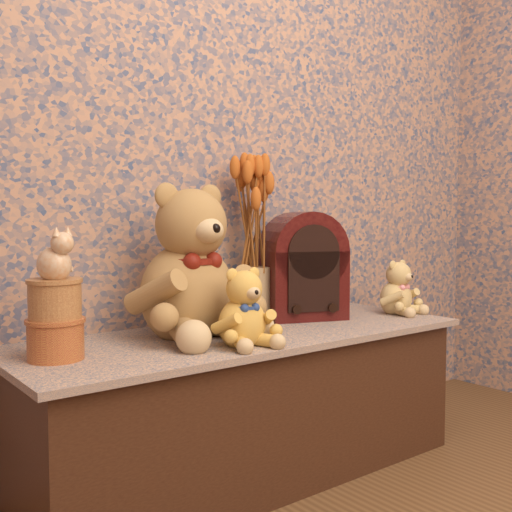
{
  "coord_description": "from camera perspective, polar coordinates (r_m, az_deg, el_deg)",
  "views": [
    {
      "loc": [
        -1.12,
        -0.26,
        0.81
      ],
      "look_at": [
        0.0,
        1.19,
        0.69
      ],
      "focal_mm": 42.39,
      "sensor_mm": 36.0,
      "label": 1
    }
  ],
  "objects": [
    {
      "name": "dried_stalks",
      "position": [
        2.07,
        -0.13,
        4.76
      ],
      "size": [
        0.29,
        0.29,
        0.42
      ],
      "primitive_type": null,
      "rotation": [
        0.0,
        0.0,
        0.39
      ],
      "color": "#BD591E",
      "rests_on": "ceramic_vase"
    },
    {
      "name": "teddy_small",
      "position": [
        2.31,
        13.08,
        -2.66
      ],
      "size": [
        0.2,
        0.22,
        0.21
      ],
      "primitive_type": null,
      "rotation": [
        0.0,
        0.0,
        0.14
      ],
      "color": "tan",
      "rests_on": "display_shelf"
    },
    {
      "name": "cat_figurine",
      "position": [
        1.58,
        -18.53,
        0.27
      ],
      "size": [
        0.13,
        0.13,
        0.13
      ],
      "primitive_type": null,
      "rotation": [
        0.0,
        0.0,
        0.33
      ],
      "color": "silver",
      "rests_on": "biscuit_tin_upper"
    },
    {
      "name": "biscuit_tin_lower",
      "position": [
        1.61,
        -18.38,
        -7.51
      ],
      "size": [
        0.15,
        0.15,
        0.1
      ],
      "primitive_type": "cylinder",
      "rotation": [
        0.0,
        0.0,
        -0.05
      ],
      "color": "#C9873B",
      "rests_on": "display_shelf"
    },
    {
      "name": "teddy_medium",
      "position": [
        1.69,
        -1.31,
        -4.51
      ],
      "size": [
        0.2,
        0.23,
        0.23
      ],
      "primitive_type": null,
      "rotation": [
        0.0,
        0.0,
        -0.06
      ],
      "color": "gold",
      "rests_on": "display_shelf"
    },
    {
      "name": "ceramic_vase",
      "position": [
        2.09,
        -0.13,
        -3.61
      ],
      "size": [
        0.14,
        0.14,
        0.19
      ],
      "primitive_type": "cylinder",
      "rotation": [
        0.0,
        0.0,
        0.3
      ],
      "color": "tan",
      "rests_on": "display_shelf"
    },
    {
      "name": "display_shelf",
      "position": [
        1.96,
        -0.92,
        -13.71
      ],
      "size": [
        1.47,
        0.54,
        0.45
      ],
      "primitive_type": "cube",
      "color": "#34486C",
      "rests_on": "ground"
    },
    {
      "name": "biscuit_tin_upper",
      "position": [
        1.59,
        -18.45,
        -3.95
      ],
      "size": [
        0.13,
        0.13,
        0.1
      ],
      "primitive_type": "cylinder",
      "rotation": [
        0.0,
        0.0,
        -0.03
      ],
      "color": "tan",
      "rests_on": "biscuit_tin_lower"
    },
    {
      "name": "teddy_large",
      "position": [
        1.82,
        -6.49,
        0.12
      ],
      "size": [
        0.4,
        0.47,
        0.49
      ],
      "primitive_type": null,
      "rotation": [
        0.0,
        0.0,
        0.03
      ],
      "color": "olive",
      "rests_on": "display_shelf"
    },
    {
      "name": "cathedral_radio",
      "position": [
        2.14,
        4.42,
        -0.86
      ],
      "size": [
        0.32,
        0.28,
        0.38
      ],
      "primitive_type": null,
      "rotation": [
        0.0,
        0.0,
        -0.35
      ],
      "color": "#35090A",
      "rests_on": "display_shelf"
    }
  ]
}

